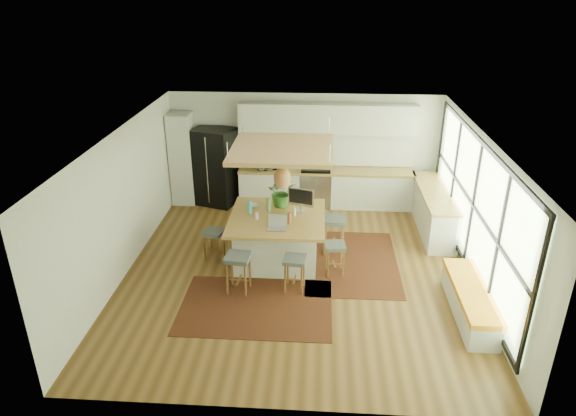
# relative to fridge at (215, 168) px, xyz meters

# --- Properties ---
(floor) EXTENTS (7.00, 7.00, 0.00)m
(floor) POSITION_rel_fridge_xyz_m (2.16, -3.16, -0.93)
(floor) COLOR #503516
(floor) RESTS_ON ground
(ceiling) EXTENTS (7.00, 7.00, 0.00)m
(ceiling) POSITION_rel_fridge_xyz_m (2.16, -3.16, 1.78)
(ceiling) COLOR white
(ceiling) RESTS_ON ground
(wall_back) EXTENTS (6.50, 0.00, 6.50)m
(wall_back) POSITION_rel_fridge_xyz_m (2.16, 0.34, 0.42)
(wall_back) COLOR silver
(wall_back) RESTS_ON ground
(wall_front) EXTENTS (6.50, 0.00, 6.50)m
(wall_front) POSITION_rel_fridge_xyz_m (2.16, -6.66, 0.42)
(wall_front) COLOR silver
(wall_front) RESTS_ON ground
(wall_left) EXTENTS (0.00, 7.00, 7.00)m
(wall_left) POSITION_rel_fridge_xyz_m (-1.09, -3.16, 0.42)
(wall_left) COLOR silver
(wall_left) RESTS_ON ground
(wall_right) EXTENTS (0.00, 7.00, 7.00)m
(wall_right) POSITION_rel_fridge_xyz_m (5.41, -3.16, 0.42)
(wall_right) COLOR silver
(wall_right) RESTS_ON ground
(window_wall) EXTENTS (0.10, 6.20, 2.60)m
(window_wall) POSITION_rel_fridge_xyz_m (5.38, -3.16, 0.47)
(window_wall) COLOR black
(window_wall) RESTS_ON wall_right
(pantry) EXTENTS (0.55, 0.60, 2.25)m
(pantry) POSITION_rel_fridge_xyz_m (-0.79, 0.02, 0.20)
(pantry) COLOR beige
(pantry) RESTS_ON floor
(back_counter_base) EXTENTS (4.20, 0.60, 0.88)m
(back_counter_base) POSITION_rel_fridge_xyz_m (2.71, 0.02, -0.49)
(back_counter_base) COLOR beige
(back_counter_base) RESTS_ON floor
(back_counter_top) EXTENTS (4.24, 0.64, 0.05)m
(back_counter_top) POSITION_rel_fridge_xyz_m (2.71, 0.02, -0.03)
(back_counter_top) COLOR olive
(back_counter_top) RESTS_ON back_counter_base
(backsplash) EXTENTS (4.20, 0.02, 0.80)m
(backsplash) POSITION_rel_fridge_xyz_m (2.71, 0.32, 0.43)
(backsplash) COLOR white
(backsplash) RESTS_ON wall_back
(upper_cabinets) EXTENTS (4.20, 0.34, 0.70)m
(upper_cabinets) POSITION_rel_fridge_xyz_m (2.71, 0.16, 1.22)
(upper_cabinets) COLOR beige
(upper_cabinets) RESTS_ON wall_back
(range) EXTENTS (0.76, 0.62, 1.00)m
(range) POSITION_rel_fridge_xyz_m (2.46, 0.02, -0.43)
(range) COLOR #A5A5AA
(range) RESTS_ON floor
(right_counter_base) EXTENTS (0.60, 2.50, 0.88)m
(right_counter_base) POSITION_rel_fridge_xyz_m (5.09, -1.16, -0.49)
(right_counter_base) COLOR beige
(right_counter_base) RESTS_ON floor
(right_counter_top) EXTENTS (0.64, 2.54, 0.05)m
(right_counter_top) POSITION_rel_fridge_xyz_m (5.09, -1.16, -0.03)
(right_counter_top) COLOR olive
(right_counter_top) RESTS_ON right_counter_base
(window_bench) EXTENTS (0.52, 2.00, 0.50)m
(window_bench) POSITION_rel_fridge_xyz_m (5.11, -4.36, -0.68)
(window_bench) COLOR beige
(window_bench) RESTS_ON floor
(ceiling_panel) EXTENTS (1.86, 1.86, 0.80)m
(ceiling_panel) POSITION_rel_fridge_xyz_m (1.86, -2.76, 1.12)
(ceiling_panel) COLOR olive
(ceiling_panel) RESTS_ON ceiling
(rug_near) EXTENTS (2.60, 1.80, 0.01)m
(rug_near) POSITION_rel_fridge_xyz_m (1.52, -4.39, -0.92)
(rug_near) COLOR black
(rug_near) RESTS_ON floor
(rug_right) EXTENTS (1.80, 2.60, 0.01)m
(rug_right) POSITION_rel_fridge_xyz_m (3.23, -2.76, -0.92)
(rug_right) COLOR black
(rug_right) RESTS_ON floor
(fridge) EXTENTS (1.13, 0.99, 1.90)m
(fridge) POSITION_rel_fridge_xyz_m (0.00, 0.00, 0.00)
(fridge) COLOR black
(fridge) RESTS_ON floor
(island) EXTENTS (1.85, 1.85, 0.93)m
(island) POSITION_rel_fridge_xyz_m (1.75, -2.70, -0.46)
(island) COLOR olive
(island) RESTS_ON floor
(stool_near_left) EXTENTS (0.48, 0.48, 0.73)m
(stool_near_left) POSITION_rel_fridge_xyz_m (1.15, -3.92, -0.57)
(stool_near_left) COLOR #3F4245
(stool_near_left) RESTS_ON floor
(stool_near_right) EXTENTS (0.42, 0.42, 0.66)m
(stool_near_right) POSITION_rel_fridge_xyz_m (2.15, -3.81, -0.57)
(stool_near_right) COLOR #3F4245
(stool_near_right) RESTS_ON floor
(stool_right_front) EXTENTS (0.42, 0.42, 0.64)m
(stool_right_front) POSITION_rel_fridge_xyz_m (2.88, -3.21, -0.57)
(stool_right_front) COLOR #3F4245
(stool_right_front) RESTS_ON floor
(stool_right_back) EXTENTS (0.49, 0.49, 0.78)m
(stool_right_back) POSITION_rel_fridge_xyz_m (2.87, -2.37, -0.57)
(stool_right_back) COLOR #3F4245
(stool_right_back) RESTS_ON floor
(stool_left_side) EXTENTS (0.45, 0.45, 0.63)m
(stool_left_side) POSITION_rel_fridge_xyz_m (0.50, -2.80, -0.57)
(stool_left_side) COLOR #3F4245
(stool_left_side) RESTS_ON floor
(laptop) EXTENTS (0.36, 0.38, 0.26)m
(laptop) POSITION_rel_fridge_xyz_m (1.79, -3.24, 0.12)
(laptop) COLOR #A5A5AA
(laptop) RESTS_ON island
(monitor) EXTENTS (0.57, 0.35, 0.50)m
(monitor) POSITION_rel_fridge_xyz_m (2.20, -2.44, 0.26)
(monitor) COLOR #A5A5AA
(monitor) RESTS_ON island
(microwave) EXTENTS (0.56, 0.42, 0.34)m
(microwave) POSITION_rel_fridge_xyz_m (1.27, 0.02, 0.17)
(microwave) COLOR #A5A5AA
(microwave) RESTS_ON back_counter_top
(island_plant) EXTENTS (0.63, 0.68, 0.48)m
(island_plant) POSITION_rel_fridge_xyz_m (1.79, -2.19, 0.24)
(island_plant) COLOR #1E4C19
(island_plant) RESTS_ON island
(island_bowl) EXTENTS (0.20, 0.20, 0.05)m
(island_bowl) POSITION_rel_fridge_xyz_m (1.25, -2.27, 0.03)
(island_bowl) COLOR silver
(island_bowl) RESTS_ON island
(island_bottle_0) EXTENTS (0.07, 0.07, 0.19)m
(island_bottle_0) POSITION_rel_fridge_xyz_m (1.20, -2.60, 0.10)
(island_bottle_0) COLOR #2FA3BD
(island_bottle_0) RESTS_ON island
(island_bottle_1) EXTENTS (0.07, 0.07, 0.19)m
(island_bottle_1) POSITION_rel_fridge_xyz_m (1.35, -2.85, 0.10)
(island_bottle_1) COLOR silver
(island_bottle_1) RESTS_ON island
(island_bottle_2) EXTENTS (0.07, 0.07, 0.19)m
(island_bottle_2) POSITION_rel_fridge_xyz_m (2.00, -3.00, 0.10)
(island_bottle_2) COLOR #A55137
(island_bottle_2) RESTS_ON island
(island_bottle_3) EXTENTS (0.07, 0.07, 0.19)m
(island_bottle_3) POSITION_rel_fridge_xyz_m (2.10, -2.65, 0.10)
(island_bottle_3) COLOR silver
(island_bottle_3) RESTS_ON island
(island_bottle_4) EXTENTS (0.07, 0.07, 0.19)m
(island_bottle_4) POSITION_rel_fridge_xyz_m (1.55, -2.45, 0.10)
(island_bottle_4) COLOR #62824E
(island_bottle_4) RESTS_ON island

